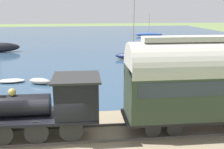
{
  "coord_description": "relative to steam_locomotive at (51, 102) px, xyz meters",
  "views": [
    {
      "loc": [
        -11.36,
        -1.32,
        6.58
      ],
      "look_at": [
        4.53,
        -3.06,
        2.47
      ],
      "focal_mm": 42.0,
      "sensor_mm": 36.0,
      "label": 1
    }
  ],
  "objects": [
    {
      "name": "rowboat_off_pier",
      "position": [
        8.02,
        -7.58,
        -2.02
      ],
      "size": [
        1.72,
        2.79,
        0.35
      ],
      "rotation": [
        0.0,
        0.0,
        0.37
      ],
      "color": "#B7B2A3",
      "rests_on": "harbor_water"
    },
    {
      "name": "rowboat_mid_harbor",
      "position": [
        10.8,
        2.31,
        -1.93
      ],
      "size": [
        1.5,
        2.16,
        0.53
      ],
      "rotation": [
        0.0,
        0.0,
        -0.38
      ],
      "color": "#B7B2A3",
      "rests_on": "harbor_water"
    },
    {
      "name": "passenger_coach",
      "position": [
        0.0,
        -7.76,
        0.94
      ],
      "size": [
        2.43,
        8.56,
        4.7
      ],
      "color": "black",
      "rests_on": "rail_embankment"
    },
    {
      "name": "sailboat_blue",
      "position": [
        47.82,
        -16.73,
        -1.73
      ],
      "size": [
        2.17,
        6.41,
        5.21
      ],
      "rotation": [
        0.0,
        0.0,
        -0.16
      ],
      "color": "#335199",
      "rests_on": "harbor_water"
    },
    {
      "name": "sailboat_navy",
      "position": [
        20.69,
        -7.89,
        -1.65
      ],
      "size": [
        3.06,
        4.88,
        7.61
      ],
      "rotation": [
        0.0,
        0.0,
        -0.4
      ],
      "color": "#192347",
      "rests_on": "harbor_water"
    },
    {
      "name": "harbor_water",
      "position": [
        43.23,
        -0.28,
        -2.2
      ],
      "size": [
        80.0,
        80.0,
        0.01
      ],
      "color": "#2D4760",
      "rests_on": "ground"
    },
    {
      "name": "rail_embankment",
      "position": [
        0.0,
        -0.28,
        -1.98
      ],
      "size": [
        5.87,
        56.0,
        0.56
      ],
      "color": "#84755B",
      "rests_on": "ground"
    },
    {
      "name": "steam_locomotive",
      "position": [
        0.0,
        0.0,
        0.0
      ],
      "size": [
        2.29,
        6.24,
        3.19
      ],
      "color": "black",
      "rests_on": "rail_embankment"
    },
    {
      "name": "rowboat_far_out",
      "position": [
        11.62,
        4.94,
        -2.04
      ],
      "size": [
        1.14,
        2.35,
        0.3
      ],
      "rotation": [
        0.0,
        0.0,
        0.05
      ],
      "color": "beige",
      "rests_on": "harbor_water"
    }
  ]
}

